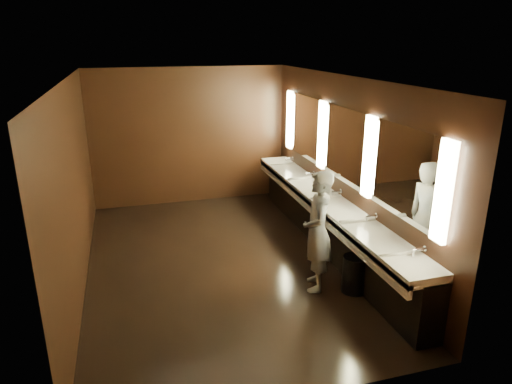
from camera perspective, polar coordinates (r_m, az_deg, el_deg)
floor at (r=7.23m, az=-4.31°, el=-8.76°), size 6.00×6.00×0.00m
ceiling at (r=6.45m, az=-4.93°, el=13.94°), size 4.00×6.00×0.02m
wall_back at (r=9.58m, az=-8.28°, el=6.87°), size 4.00×0.02×2.80m
wall_front at (r=4.02m, az=4.28°, el=-9.95°), size 4.00×0.02×2.80m
wall_left at (r=6.63m, az=-21.78°, el=0.42°), size 0.02×6.00×2.80m
wall_right at (r=7.35m, az=10.87°, el=3.14°), size 0.02×6.00×2.80m
sink_counter at (r=7.55m, az=9.05°, el=-3.59°), size 0.55×5.40×1.01m
mirror_band at (r=7.26m, az=10.90°, el=5.80°), size 0.06×5.03×1.15m
person at (r=6.24m, az=7.71°, el=-4.90°), size 0.58×0.71×1.69m
trash_bin at (r=6.48m, az=12.20°, el=-10.01°), size 0.44×0.44×0.52m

